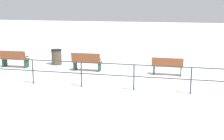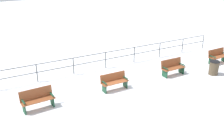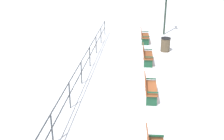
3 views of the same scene
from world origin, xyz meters
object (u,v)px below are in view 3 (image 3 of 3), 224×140
(bench_third, at_px, (149,88))
(bench_fourth, at_px, (146,55))
(bench_fifth, at_px, (144,35))
(trash_bin, at_px, (165,45))

(bench_third, relative_size, bench_fourth, 0.98)
(bench_fifth, height_order, trash_bin, bench_fifth)
(bench_third, bearing_deg, trash_bin, 79.28)
(bench_fourth, xyz_separation_m, trash_bin, (1.17, 2.13, -0.05))
(trash_bin, bearing_deg, bench_third, -100.74)
(bench_fifth, bearing_deg, bench_third, -90.51)
(bench_third, distance_m, trash_bin, 6.19)
(bench_fourth, bearing_deg, bench_fifth, 91.17)
(bench_fifth, bearing_deg, trash_bin, -56.85)
(bench_third, xyz_separation_m, bench_fifth, (-0.09, 7.90, 0.02))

